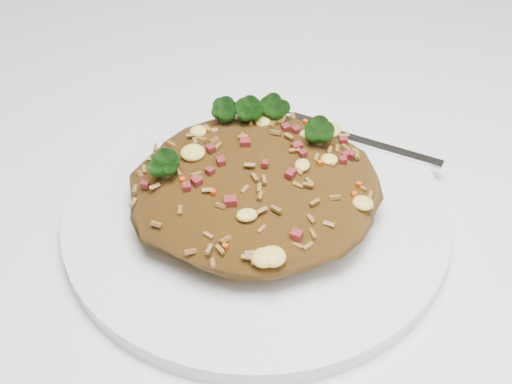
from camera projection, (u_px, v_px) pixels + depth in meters
dining_table at (297, 269)px, 0.61m from camera, size 1.20×0.80×0.75m
plate at (256, 214)px, 0.52m from camera, size 0.28×0.28×0.01m
fried_rice at (256, 178)px, 0.50m from camera, size 0.18×0.16×0.06m
fork at (353, 139)px, 0.57m from camera, size 0.15×0.10×0.00m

